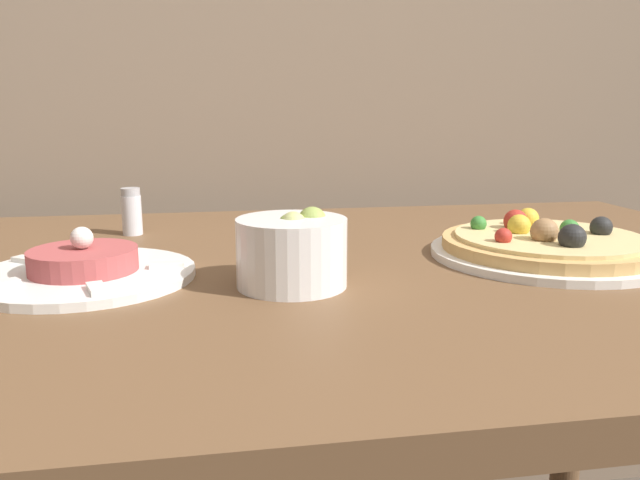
# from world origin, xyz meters

# --- Properties ---
(dining_table) EXTENTS (1.37, 0.85, 0.73)m
(dining_table) POSITION_xyz_m (0.00, 0.43, 0.64)
(dining_table) COLOR brown
(dining_table) RESTS_ON ground_plane
(pizza_plate) EXTENTS (0.30, 0.30, 0.06)m
(pizza_plate) POSITION_xyz_m (0.32, 0.41, 0.75)
(pizza_plate) COLOR white
(pizza_plate) RESTS_ON dining_table
(tartare_plate) EXTENTS (0.25, 0.25, 0.06)m
(tartare_plate) POSITION_xyz_m (-0.25, 0.40, 0.75)
(tartare_plate) COLOR white
(tartare_plate) RESTS_ON dining_table
(small_bowl) EXTENTS (0.12, 0.12, 0.08)m
(small_bowl) POSITION_xyz_m (-0.02, 0.33, 0.77)
(small_bowl) COLOR white
(small_bowl) RESTS_ON dining_table
(salt_shaker) EXTENTS (0.03, 0.03, 0.07)m
(salt_shaker) POSITION_xyz_m (-0.23, 0.65, 0.77)
(salt_shaker) COLOR silver
(salt_shaker) RESTS_ON dining_table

